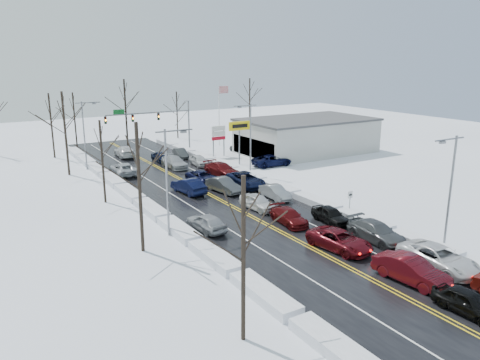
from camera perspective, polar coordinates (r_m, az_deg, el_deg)
ground at (r=47.02m, az=-0.95°, el=-3.24°), size 160.00×160.00×0.00m
road_surface at (r=48.68m, az=-2.14°, el=-2.61°), size 14.00×84.00×0.01m
snow_bank_left at (r=45.67m, az=-10.52°, el=-4.05°), size 1.57×72.00×0.65m
snow_bank_right at (r=52.62m, az=5.11°, el=-1.33°), size 1.57×72.00×0.65m
traffic_signal_mast at (r=72.08m, az=-9.93°, el=7.33°), size 13.28×0.39×8.00m
tires_plus_sign at (r=64.54m, az=-0.08°, el=6.26°), size 3.20×0.34×6.00m
used_vehicles_sign at (r=69.95m, az=-2.63°, el=5.52°), size 2.20×0.22×4.65m
speed_limit_sign at (r=45.25m, az=13.27°, el=-2.21°), size 0.55×0.09×2.35m
flagpole at (r=78.77m, az=-2.46°, el=8.48°), size 1.87×1.20×10.00m
dealership_building at (r=74.23m, az=8.09°, el=5.41°), size 20.40×12.40×5.30m
streetlight_se at (r=38.20m, az=24.17°, el=-0.53°), size 3.20×0.25×9.00m
streetlight_ne at (r=58.31m, az=1.12°, el=5.66°), size 3.20×0.25×9.00m
streetlight_sw at (r=38.56m, az=-8.66°, el=0.75°), size 3.20×0.25×9.00m
streetlight_nw at (r=64.90m, az=-18.34°, el=5.85°), size 3.20×0.25×9.00m
tree_left_a at (r=23.41m, az=0.42°, el=-5.88°), size 3.60×3.60×9.00m
tree_left_b at (r=35.27m, az=-12.30°, el=2.06°), size 4.00×4.00×10.00m
tree_left_c at (r=48.93m, az=-16.56°, el=4.03°), size 3.40×3.40×8.50m
tree_left_d at (r=62.11m, az=-20.68°, el=7.17°), size 4.20×4.20×10.50m
tree_left_e at (r=74.01m, az=-22.13°, el=7.57°), size 3.80×3.80×9.50m
tree_far_b at (r=81.75m, az=-19.60°, el=8.13°), size 3.60×3.60×9.00m
tree_far_c at (r=81.71m, az=-13.84°, el=9.54°), size 4.40×4.40×11.00m
tree_far_d at (r=86.76m, az=-7.71°, el=8.95°), size 3.40×3.40×8.50m
tree_far_e at (r=94.58m, az=1.19°, el=10.40°), size 4.20×4.20×10.50m
queued_car_0 at (r=31.44m, az=25.90°, el=-14.39°), size 1.85×4.26×1.43m
queued_car_1 at (r=33.87m, az=20.03°, el=-11.61°), size 2.34×5.38×1.72m
queued_car_2 at (r=37.70m, az=11.98°, el=-8.25°), size 3.20×5.71×1.51m
queued_car_3 at (r=42.53m, az=5.96°, el=-5.31°), size 2.29×4.78×1.34m
queued_car_4 at (r=46.18m, az=2.16°, el=-3.59°), size 2.18×4.58×1.51m
queued_car_5 at (r=52.01m, az=-1.99°, el=-1.47°), size 2.33×5.01×1.59m
queued_car_6 at (r=56.01m, az=-4.58°, el=-0.32°), size 2.79×5.19×1.38m
queued_car_7 at (r=64.05m, az=-7.99°, el=1.50°), size 2.27×5.42×1.56m
queued_car_8 at (r=67.59m, az=-9.51°, el=2.14°), size 1.99×4.49×1.50m
queued_car_10 at (r=36.54m, az=22.95°, el=-9.92°), size 2.85×5.97×1.64m
queued_car_11 at (r=40.02m, az=16.23°, el=-7.15°), size 2.39×5.52×1.58m
queued_car_12 at (r=43.31m, az=10.94°, el=-5.13°), size 2.21×4.51×1.48m
queued_car_13 at (r=49.71m, az=4.30°, el=-2.28°), size 1.63×4.38×1.43m
queued_car_14 at (r=54.18m, az=0.72°, el=-0.80°), size 2.92×5.98×1.64m
queued_car_15 at (r=59.11m, az=-2.21°, el=0.52°), size 3.05×5.90×1.64m
queued_car_16 at (r=64.97m, az=-4.99°, el=1.78°), size 2.00×4.33×1.44m
queued_car_17 at (r=70.38m, az=-7.25°, el=2.73°), size 1.88×4.22×1.35m
oncoming_car_0 at (r=51.93m, az=-6.29°, el=-1.58°), size 2.31×5.25×1.68m
oncoming_car_1 at (r=61.39m, az=-14.01°, el=0.62°), size 2.82×5.67×1.54m
oncoming_car_2 at (r=72.58m, az=-13.86°, el=2.78°), size 2.65×5.75×1.63m
oncoming_car_3 at (r=40.78m, az=-4.11°, el=-6.16°), size 2.26×4.64×1.53m
parked_car_0 at (r=64.62m, az=3.90°, el=1.73°), size 5.76×2.94×1.56m
parked_car_1 at (r=67.74m, az=5.14°, el=2.32°), size 1.95×4.63×1.33m
parked_car_2 at (r=73.62m, az=0.04°, el=3.38°), size 1.84×4.50×1.53m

